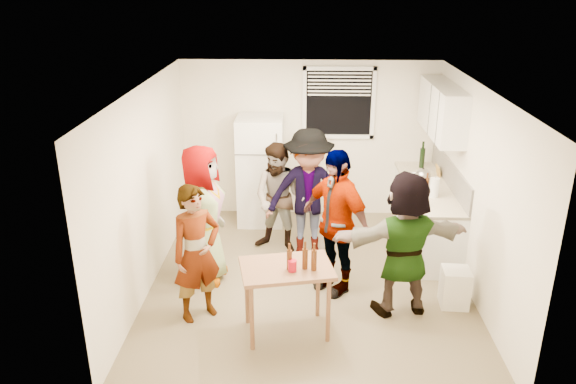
{
  "coord_description": "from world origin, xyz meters",
  "views": [
    {
      "loc": [
        -0.07,
        -6.36,
        3.71
      ],
      "look_at": [
        -0.27,
        0.2,
        1.15
      ],
      "focal_mm": 35.0,
      "sensor_mm": 36.0,
      "label": 1
    }
  ],
  "objects_px": {
    "refrigerator": "(261,171)",
    "beer_bottle_counter": "(426,194)",
    "trash_bin": "(455,286)",
    "guest_back_right": "(308,253)",
    "kettle": "(422,181)",
    "serving_table": "(287,331)",
    "beer_bottle_table": "(289,269)",
    "guest_orange": "(399,310)",
    "guest_black": "(333,288)",
    "wine_bottle": "(421,167)",
    "guest_grey": "(206,278)",
    "red_cup": "(292,271)",
    "blue_cup": "(422,207)",
    "guest_back_left": "(280,249)",
    "guest_stripe": "(201,315)"
  },
  "relations": [
    {
      "from": "refrigerator",
      "to": "beer_bottle_table",
      "type": "bearing_deg",
      "value": -80.06
    },
    {
      "from": "guest_back_left",
      "to": "blue_cup",
      "type": "bearing_deg",
      "value": 3.64
    },
    {
      "from": "red_cup",
      "to": "guest_back_right",
      "type": "xyz_separation_m",
      "value": [
        0.17,
        1.96,
        -0.81
      ]
    },
    {
      "from": "beer_bottle_table",
      "to": "guest_grey",
      "type": "height_order",
      "value": "beer_bottle_table"
    },
    {
      "from": "blue_cup",
      "to": "serving_table",
      "type": "relative_size",
      "value": 0.12
    },
    {
      "from": "guest_back_left",
      "to": "guest_orange",
      "type": "height_order",
      "value": "guest_back_left"
    },
    {
      "from": "refrigerator",
      "to": "beer_bottle_counter",
      "type": "xyz_separation_m",
      "value": [
        2.35,
        -1.04,
        0.05
      ]
    },
    {
      "from": "guest_back_left",
      "to": "guest_black",
      "type": "relative_size",
      "value": 0.86
    },
    {
      "from": "blue_cup",
      "to": "red_cup",
      "type": "distance_m",
      "value": 2.28
    },
    {
      "from": "blue_cup",
      "to": "beer_bottle_table",
      "type": "xyz_separation_m",
      "value": [
        -1.68,
        -1.53,
        -0.09
      ]
    },
    {
      "from": "guest_back_left",
      "to": "guest_black",
      "type": "distance_m",
      "value": 1.27
    },
    {
      "from": "refrigerator",
      "to": "beer_bottle_counter",
      "type": "distance_m",
      "value": 2.57
    },
    {
      "from": "guest_grey",
      "to": "blue_cup",
      "type": "bearing_deg",
      "value": -74.05
    },
    {
      "from": "guest_back_left",
      "to": "guest_orange",
      "type": "bearing_deg",
      "value": -26.94
    },
    {
      "from": "refrigerator",
      "to": "blue_cup",
      "type": "relative_size",
      "value": 15.33
    },
    {
      "from": "wine_bottle",
      "to": "guest_grey",
      "type": "distance_m",
      "value": 3.75
    },
    {
      "from": "refrigerator",
      "to": "serving_table",
      "type": "height_order",
      "value": "refrigerator"
    },
    {
      "from": "guest_black",
      "to": "refrigerator",
      "type": "bearing_deg",
      "value": 164.92
    },
    {
      "from": "blue_cup",
      "to": "kettle",
      "type": "bearing_deg",
      "value": 79.06
    },
    {
      "from": "kettle",
      "to": "guest_back_left",
      "type": "xyz_separation_m",
      "value": [
        -2.06,
        -0.47,
        -0.9
      ]
    },
    {
      "from": "kettle",
      "to": "serving_table",
      "type": "relative_size",
      "value": 0.26
    },
    {
      "from": "refrigerator",
      "to": "guest_black",
      "type": "xyz_separation_m",
      "value": [
        1.06,
        -2.05,
        -0.85
      ]
    },
    {
      "from": "trash_bin",
      "to": "guest_orange",
      "type": "distance_m",
      "value": 0.72
    },
    {
      "from": "guest_black",
      "to": "serving_table",
      "type": "bearing_deg",
      "value": -73.16
    },
    {
      "from": "wine_bottle",
      "to": "guest_black",
      "type": "bearing_deg",
      "value": -123.98
    },
    {
      "from": "wine_bottle",
      "to": "guest_black",
      "type": "height_order",
      "value": "wine_bottle"
    },
    {
      "from": "kettle",
      "to": "guest_orange",
      "type": "xyz_separation_m",
      "value": [
        -0.58,
        -2.0,
        -0.9
      ]
    },
    {
      "from": "kettle",
      "to": "guest_grey",
      "type": "height_order",
      "value": "kettle"
    },
    {
      "from": "beer_bottle_counter",
      "to": "red_cup",
      "type": "bearing_deg",
      "value": -131.09
    },
    {
      "from": "blue_cup",
      "to": "guest_orange",
      "type": "relative_size",
      "value": 0.06
    },
    {
      "from": "guest_back_right",
      "to": "guest_orange",
      "type": "distance_m",
      "value": 1.77
    },
    {
      "from": "guest_black",
      "to": "guest_stripe",
      "type": "bearing_deg",
      "value": -109.87
    },
    {
      "from": "refrigerator",
      "to": "beer_bottle_table",
      "type": "distance_m",
      "value": 3.09
    },
    {
      "from": "red_cup",
      "to": "guest_orange",
      "type": "height_order",
      "value": "red_cup"
    },
    {
      "from": "beer_bottle_table",
      "to": "guest_orange",
      "type": "xyz_separation_m",
      "value": [
        1.29,
        0.52,
        -0.81
      ]
    },
    {
      "from": "guest_orange",
      "to": "refrigerator",
      "type": "bearing_deg",
      "value": -65.49
    },
    {
      "from": "beer_bottle_counter",
      "to": "serving_table",
      "type": "bearing_deg",
      "value": -133.37
    },
    {
      "from": "refrigerator",
      "to": "serving_table",
      "type": "bearing_deg",
      "value": -80.49
    },
    {
      "from": "wine_bottle",
      "to": "kettle",
      "type": "bearing_deg",
      "value": -99.27
    },
    {
      "from": "refrigerator",
      "to": "guest_grey",
      "type": "xyz_separation_m",
      "value": [
        -0.59,
        -1.85,
        -0.85
      ]
    },
    {
      "from": "beer_bottle_counter",
      "to": "blue_cup",
      "type": "xyz_separation_m",
      "value": [
        -0.14,
        -0.47,
        0.0
      ]
    },
    {
      "from": "kettle",
      "to": "guest_orange",
      "type": "distance_m",
      "value": 2.26
    },
    {
      "from": "kettle",
      "to": "guest_black",
      "type": "distance_m",
      "value": 2.22
    },
    {
      "from": "guest_back_left",
      "to": "guest_back_right",
      "type": "bearing_deg",
      "value": 1.55
    },
    {
      "from": "guest_back_right",
      "to": "guest_black",
      "type": "distance_m",
      "value": 0.98
    },
    {
      "from": "beer_bottle_table",
      "to": "guest_grey",
      "type": "relative_size",
      "value": 0.12
    },
    {
      "from": "blue_cup",
      "to": "guest_back_right",
      "type": "height_order",
      "value": "blue_cup"
    },
    {
      "from": "trash_bin",
      "to": "kettle",
      "type": "bearing_deg",
      "value": 92.55
    },
    {
      "from": "guest_back_right",
      "to": "beer_bottle_counter",
      "type": "bearing_deg",
      "value": -0.1
    },
    {
      "from": "trash_bin",
      "to": "guest_back_right",
      "type": "height_order",
      "value": "trash_bin"
    }
  ]
}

